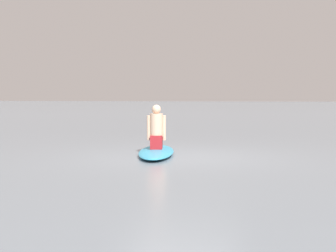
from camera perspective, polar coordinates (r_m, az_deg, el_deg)
ground_plane at (r=10.18m, az=1.43°, el=-3.78°), size 400.00×400.00×0.00m
surfboard at (r=10.61m, az=-1.41°, el=-3.13°), size 1.62×2.96×0.13m
person_paddler at (r=10.57m, az=-1.41°, el=-0.36°), size 0.43×0.39×0.99m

